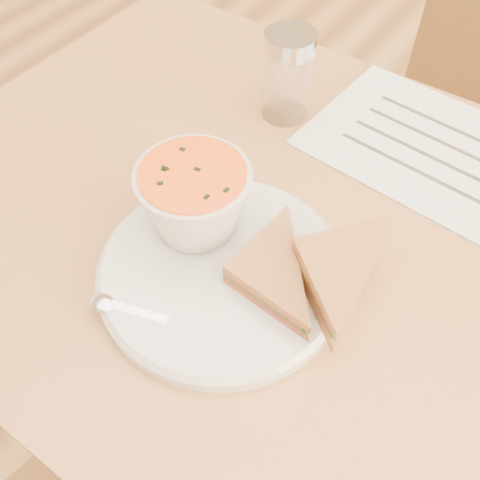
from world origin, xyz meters
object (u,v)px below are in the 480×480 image
Objects in this scene: chair_far at (419,165)px; soup_bowl at (195,202)px; dining_table at (278,367)px; plate at (222,272)px; condiment_shaker at (287,76)px.

chair_far reaches higher than soup_bowl.
chair_far is at bearing 87.69° from dining_table.
soup_bowl is at bearing 152.06° from plate.
dining_table is at bearing 40.18° from soup_bowl.
chair_far reaches higher than plate.
dining_table is 8.16× the size of soup_bowl.
soup_bowl reaches higher than dining_table.
soup_bowl is (-0.09, -0.07, 0.43)m from dining_table.
plate is at bearing -27.94° from soup_bowl.
soup_bowl is (-0.06, 0.03, 0.05)m from plate.
plate reaches higher than dining_table.
plate is at bearing -71.54° from condiment_shaker.
dining_table is at bearing 107.15° from chair_far.
chair_far is at bearing 79.27° from soup_bowl.
soup_bowl is at bearing -81.54° from condiment_shaker.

